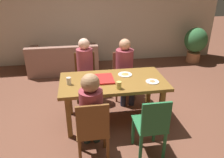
% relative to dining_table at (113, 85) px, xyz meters
% --- Properties ---
extents(ground_plane, '(20.00, 20.00, 0.00)m').
position_rel_dining_table_xyz_m(ground_plane, '(0.00, 0.00, -0.67)').
color(ground_plane, brown).
extents(back_wall, '(7.08, 0.12, 2.75)m').
position_rel_dining_table_xyz_m(back_wall, '(0.00, 3.03, 0.71)').
color(back_wall, beige).
rests_on(back_wall, ground).
extents(dining_table, '(1.66, 0.88, 0.76)m').
position_rel_dining_table_xyz_m(dining_table, '(0.00, 0.00, 0.00)').
color(dining_table, brown).
rests_on(dining_table, ground).
extents(chair_0, '(0.41, 0.40, 0.90)m').
position_rel_dining_table_xyz_m(chair_0, '(0.35, 0.85, -0.16)').
color(chair_0, brown).
rests_on(chair_0, ground).
extents(person_0, '(0.34, 0.55, 1.21)m').
position_rel_dining_table_xyz_m(person_0, '(0.35, 0.71, 0.04)').
color(person_0, '#2B3046').
rests_on(person_0, ground).
extents(chair_1, '(0.41, 0.41, 0.91)m').
position_rel_dining_table_xyz_m(chair_1, '(-0.40, 0.90, -0.15)').
color(chair_1, '#553917').
rests_on(chair_1, ground).
extents(person_1, '(0.30, 0.47, 1.24)m').
position_rel_dining_table_xyz_m(person_1, '(-0.40, 0.76, 0.06)').
color(person_1, '#44384B').
rests_on(person_1, ground).
extents(chair_2, '(0.40, 0.39, 0.93)m').
position_rel_dining_table_xyz_m(chair_2, '(-0.40, -0.89, -0.16)').
color(chair_2, brown).
rests_on(chair_2, ground).
extents(person_2, '(0.29, 0.51, 1.23)m').
position_rel_dining_table_xyz_m(person_2, '(-0.40, -0.74, 0.05)').
color(person_2, '#31433C').
rests_on(person_2, ground).
extents(chair_3, '(0.38, 0.44, 0.91)m').
position_rel_dining_table_xyz_m(chair_3, '(0.35, -0.89, -0.19)').
color(chair_3, '#266D3D').
rests_on(chair_3, ground).
extents(pizza_box_0, '(0.38, 0.38, 0.03)m').
position_rel_dining_table_xyz_m(pizza_box_0, '(-0.18, 0.04, 0.10)').
color(pizza_box_0, red).
rests_on(pizza_box_0, dining_table).
extents(plate_0, '(0.23, 0.23, 0.03)m').
position_rel_dining_table_xyz_m(plate_0, '(0.23, 0.17, 0.10)').
color(plate_0, white).
rests_on(plate_0, dining_table).
extents(plate_1, '(0.20, 0.20, 0.03)m').
position_rel_dining_table_xyz_m(plate_1, '(0.59, -0.16, 0.10)').
color(plate_1, white).
rests_on(plate_1, dining_table).
extents(drinking_glass_0, '(0.08, 0.08, 0.11)m').
position_rel_dining_table_xyz_m(drinking_glass_0, '(0.04, -0.30, 0.14)').
color(drinking_glass_0, '#D9C363').
rests_on(drinking_glass_0, dining_table).
extents(drinking_glass_1, '(0.07, 0.07, 0.11)m').
position_rel_dining_table_xyz_m(drinking_glass_1, '(-0.68, -0.04, 0.14)').
color(drinking_glass_1, silver).
rests_on(drinking_glass_1, dining_table).
extents(couch, '(1.72, 0.89, 0.74)m').
position_rel_dining_table_xyz_m(couch, '(-0.89, 2.36, -0.39)').
color(couch, '#9A6C5B').
rests_on(couch, ground).
extents(potted_plant, '(0.62, 0.62, 0.99)m').
position_rel_dining_table_xyz_m(potted_plant, '(2.77, 2.47, -0.09)').
color(potted_plant, '#B5744C').
rests_on(potted_plant, ground).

